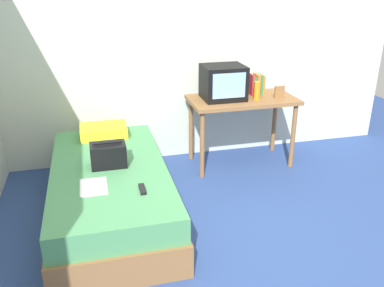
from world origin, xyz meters
TOP-DOWN VIEW (x-y plane):
  - ground_plane at (0.00, 0.00)m, footprint 8.00×8.00m
  - wall_back at (0.00, 2.00)m, footprint 5.20×0.10m
  - bed at (-0.91, 0.80)m, footprint 1.00×2.00m
  - desk at (0.60, 1.56)m, footprint 1.16×0.60m
  - tv at (0.38, 1.59)m, footprint 0.44×0.39m
  - water_bottle at (0.72, 1.46)m, footprint 0.06×0.06m
  - book_row at (0.80, 1.68)m, footprint 0.15×0.16m
  - picture_frame at (0.98, 1.46)m, footprint 0.11×0.02m
  - pillow at (-0.90, 1.56)m, footprint 0.47×0.34m
  - handbag at (-0.90, 0.82)m, footprint 0.30×0.20m
  - magazine at (-1.04, 0.46)m, footprint 0.21×0.29m
  - remote_dark at (-0.68, 0.31)m, footprint 0.04×0.16m

SIDE VIEW (x-z plane):
  - ground_plane at x=0.00m, z-range 0.00..0.00m
  - bed at x=-0.91m, z-range 0.00..0.47m
  - magazine at x=-1.04m, z-range 0.48..0.48m
  - remote_dark at x=-0.68m, z-range 0.48..0.50m
  - pillow at x=-0.90m, z-range 0.48..0.58m
  - handbag at x=-0.90m, z-range 0.46..0.69m
  - desk at x=0.60m, z-range 0.29..1.06m
  - picture_frame at x=0.98m, z-range 0.77..0.90m
  - water_bottle at x=0.72m, z-range 0.77..0.97m
  - book_row at x=0.80m, z-range 0.77..0.99m
  - tv at x=0.38m, z-range 0.77..1.13m
  - wall_back at x=0.00m, z-range 0.00..2.60m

